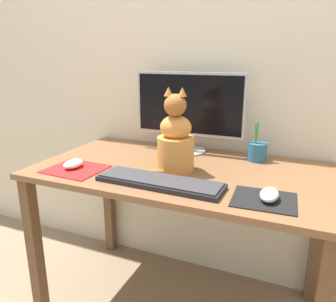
{
  "coord_description": "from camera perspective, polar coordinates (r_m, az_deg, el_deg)",
  "views": [
    {
      "loc": [
        0.46,
        -1.23,
        1.17
      ],
      "look_at": [
        -0.01,
        -0.12,
        0.82
      ],
      "focal_mm": 35.0,
      "sensor_mm": 36.0,
      "label": 1
    }
  ],
  "objects": [
    {
      "name": "mousepad_right",
      "position": [
        1.14,
        16.39,
        -8.13
      ],
      "size": [
        0.22,
        0.19,
        0.0
      ],
      "rotation": [
        0.0,
        0.0,
        0.06
      ],
      "color": "black",
      "rests_on": "desk"
    },
    {
      "name": "computer_mouse_left",
      "position": [
        1.44,
        -16.17,
        -2.15
      ],
      "size": [
        0.07,
        0.1,
        0.03
      ],
      "color": "white",
      "rests_on": "mousepad_left"
    },
    {
      "name": "monitor",
      "position": [
        1.58,
        3.66,
        7.35
      ],
      "size": [
        0.54,
        0.17,
        0.39
      ],
      "color": "#B2B2B7",
      "rests_on": "desk"
    },
    {
      "name": "wall_back",
      "position": [
        1.67,
        7.3,
        18.91
      ],
      "size": [
        7.0,
        0.04,
        2.5
      ],
      "color": "beige",
      "rests_on": "ground_plane"
    },
    {
      "name": "cat",
      "position": [
        1.33,
        1.29,
        1.81
      ],
      "size": [
        0.21,
        0.21,
        0.34
      ],
      "rotation": [
        0.0,
        0.0,
        0.14
      ],
      "color": "#D6893D",
      "rests_on": "desk"
    },
    {
      "name": "pen_cup",
      "position": [
        1.54,
        15.26,
        -0.08
      ],
      "size": [
        0.09,
        0.09,
        0.17
      ],
      "color": "#286089",
      "rests_on": "desk"
    },
    {
      "name": "desk",
      "position": [
        1.43,
        2.27,
        -6.78
      ],
      "size": [
        1.23,
        0.68,
        0.71
      ],
      "color": "brown",
      "rests_on": "ground_plane"
    },
    {
      "name": "keyboard",
      "position": [
        1.22,
        -1.48,
        -5.38
      ],
      "size": [
        0.48,
        0.15,
        0.02
      ],
      "rotation": [
        0.0,
        0.0,
        -0.03
      ],
      "color": "black",
      "rests_on": "desk"
    },
    {
      "name": "mousepad_left",
      "position": [
        1.43,
        -15.77,
        -3.05
      ],
      "size": [
        0.24,
        0.21,
        0.0
      ],
      "rotation": [
        0.0,
        0.0,
        -0.05
      ],
      "color": "red",
      "rests_on": "desk"
    },
    {
      "name": "computer_mouse_right",
      "position": [
        1.13,
        17.23,
        -7.27
      ],
      "size": [
        0.06,
        0.1,
        0.04
      ],
      "color": "white",
      "rests_on": "mousepad_right"
    }
  ]
}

